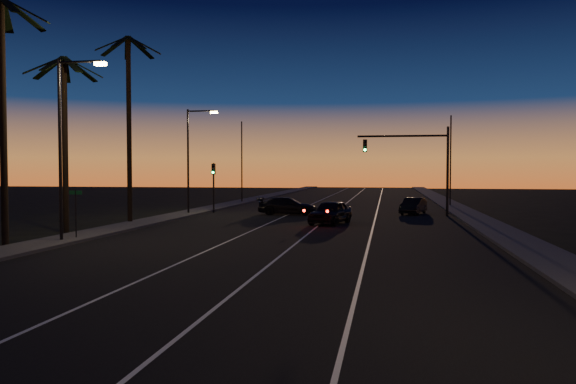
% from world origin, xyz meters
% --- Properties ---
extents(road, '(20.00, 170.00, 0.01)m').
position_xyz_m(road, '(0.00, 30.00, 0.01)').
color(road, black).
rests_on(road, ground).
extents(sidewalk_left, '(2.40, 170.00, 0.16)m').
position_xyz_m(sidewalk_left, '(-11.20, 30.00, 0.08)').
color(sidewalk_left, '#373835').
rests_on(sidewalk_left, ground).
extents(sidewalk_right, '(2.40, 170.00, 0.16)m').
position_xyz_m(sidewalk_right, '(11.20, 30.00, 0.08)').
color(sidewalk_right, '#373835').
rests_on(sidewalk_right, ground).
extents(lane_stripe_left, '(0.12, 160.00, 0.01)m').
position_xyz_m(lane_stripe_left, '(-3.00, 30.00, 0.02)').
color(lane_stripe_left, silver).
rests_on(lane_stripe_left, road).
extents(lane_stripe_mid, '(0.12, 160.00, 0.01)m').
position_xyz_m(lane_stripe_mid, '(0.50, 30.00, 0.02)').
color(lane_stripe_mid, silver).
rests_on(lane_stripe_mid, road).
extents(lane_stripe_right, '(0.12, 160.00, 0.01)m').
position_xyz_m(lane_stripe_right, '(4.00, 30.00, 0.02)').
color(lane_stripe_right, silver).
rests_on(lane_stripe_right, road).
extents(palm_near, '(4.25, 4.16, 11.53)m').
position_xyz_m(palm_near, '(-12.60, 18.00, 7.07)').
color(palm_near, black).
rests_on(palm_near, ground).
extents(palm_mid, '(4.25, 4.16, 10.03)m').
position_xyz_m(palm_mid, '(-13.20, 24.00, 6.25)').
color(palm_mid, black).
rests_on(palm_mid, ground).
extents(palm_far, '(4.25, 4.16, 12.53)m').
position_xyz_m(palm_far, '(-12.20, 30.00, 7.61)').
color(palm_far, black).
rests_on(palm_far, ground).
extents(streetlight_left_near, '(2.55, 0.26, 9.00)m').
position_xyz_m(streetlight_left_near, '(-10.70, 20.00, 5.32)').
color(streetlight_left_near, black).
rests_on(streetlight_left_near, ground).
extents(streetlight_left_far, '(2.55, 0.26, 8.50)m').
position_xyz_m(streetlight_left_far, '(-10.69, 38.00, 5.06)').
color(streetlight_left_far, black).
rests_on(streetlight_left_far, ground).
extents(street_sign, '(0.70, 0.06, 2.60)m').
position_xyz_m(street_sign, '(-10.80, 21.00, 1.66)').
color(street_sign, black).
rests_on(street_sign, ground).
extents(signal_mast, '(7.10, 0.41, 7.00)m').
position_xyz_m(signal_mast, '(7.14, 39.99, 4.78)').
color(signal_mast, black).
rests_on(signal_mast, ground).
extents(signal_post, '(0.28, 0.37, 4.20)m').
position_xyz_m(signal_post, '(-9.50, 39.98, 2.89)').
color(signal_post, black).
rests_on(signal_post, ground).
extents(far_pole_left, '(0.14, 0.14, 9.00)m').
position_xyz_m(far_pole_left, '(-11.00, 55.00, 4.50)').
color(far_pole_left, black).
rests_on(far_pole_left, ground).
extents(far_pole_right, '(0.14, 0.14, 9.00)m').
position_xyz_m(far_pole_right, '(11.00, 52.00, 4.50)').
color(far_pole_right, black).
rests_on(far_pole_right, ground).
extents(lead_car, '(2.99, 5.41, 1.57)m').
position_xyz_m(lead_car, '(1.14, 32.11, 0.80)').
color(lead_car, black).
rests_on(lead_car, road).
extents(right_car, '(2.47, 4.30, 1.34)m').
position_xyz_m(right_car, '(6.99, 41.64, 0.68)').
color(right_car, black).
rests_on(right_car, road).
extents(cross_car, '(4.91, 2.15, 1.40)m').
position_xyz_m(cross_car, '(-3.04, 39.25, 0.71)').
color(cross_car, black).
rests_on(cross_car, road).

